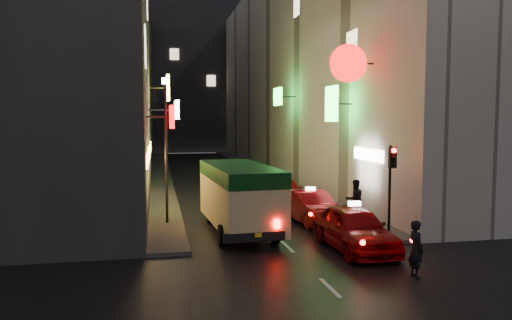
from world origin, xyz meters
TOP-DOWN VIEW (x-y plane):
  - building_left at (-8.00, 33.99)m, footprint 7.59×52.00m
  - building_right at (8.00, 33.99)m, footprint 8.04×52.00m
  - building_far at (0.00, 66.00)m, footprint 30.00×10.00m
  - sidewalk_left at (-4.25, 34.00)m, footprint 1.50×52.00m
  - sidewalk_right at (4.25, 34.00)m, footprint 1.50×52.00m
  - minibus at (-1.33, 11.10)m, footprint 2.65×6.55m
  - taxi_near at (2.20, 7.63)m, footprint 2.51×5.82m
  - taxi_second at (2.10, 12.43)m, footprint 2.84×5.54m
  - taxi_third at (2.00, 17.23)m, footprint 2.39×5.33m
  - taxi_far at (1.82, 22.03)m, footprint 2.25×4.81m
  - pedestrian_crossing at (2.79, 4.41)m, footprint 0.41×0.63m
  - pedestrian_sidewalk at (4.06, 12.06)m, footprint 0.77×0.49m
  - traffic_light at (4.00, 8.47)m, footprint 0.26×0.43m
  - lamp_post at (-4.20, 13.00)m, footprint 0.28×0.28m

SIDE VIEW (x-z plane):
  - sidewalk_left at x=-4.25m, z-range 0.00..0.15m
  - sidewalk_right at x=4.25m, z-range 0.00..0.15m
  - taxi_far at x=1.82m, z-range -0.08..1.58m
  - taxi_third at x=2.00m, z-range -0.08..1.75m
  - taxi_second at x=2.10m, z-range -0.08..1.77m
  - taxi_near at x=2.20m, z-range -0.08..1.92m
  - pedestrian_crossing at x=2.79m, z-range 0.00..1.91m
  - pedestrian_sidewalk at x=4.06m, z-range 0.15..2.19m
  - minibus at x=-1.33m, z-range 0.36..3.13m
  - traffic_light at x=4.00m, z-range 0.94..4.44m
  - lamp_post at x=-4.20m, z-range 0.61..6.84m
  - building_left at x=-8.00m, z-range 0.00..18.00m
  - building_right at x=8.00m, z-range 0.00..18.00m
  - building_far at x=0.00m, z-range 0.00..22.00m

